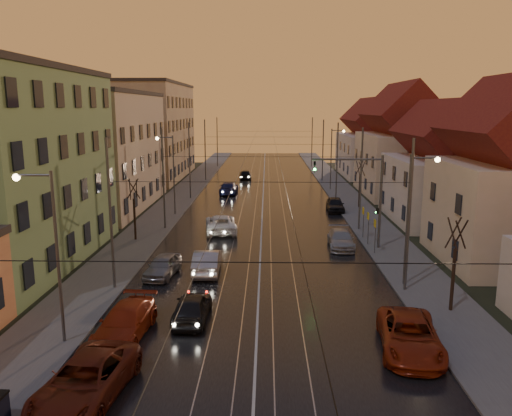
# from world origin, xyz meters

# --- Properties ---
(ground) EXTENTS (160.00, 160.00, 0.00)m
(ground) POSITION_xyz_m (0.00, 0.00, 0.00)
(ground) COLOR black
(ground) RESTS_ON ground
(road) EXTENTS (16.00, 120.00, 0.04)m
(road) POSITION_xyz_m (0.00, 40.00, 0.02)
(road) COLOR black
(road) RESTS_ON ground
(sidewalk_left) EXTENTS (4.00, 120.00, 0.15)m
(sidewalk_left) POSITION_xyz_m (-10.00, 40.00, 0.07)
(sidewalk_left) COLOR #4C4C4C
(sidewalk_left) RESTS_ON ground
(sidewalk_right) EXTENTS (4.00, 120.00, 0.15)m
(sidewalk_right) POSITION_xyz_m (10.00, 40.00, 0.07)
(sidewalk_right) COLOR #4C4C4C
(sidewalk_right) RESTS_ON ground
(tram_rail_0) EXTENTS (0.06, 120.00, 0.03)m
(tram_rail_0) POSITION_xyz_m (-2.20, 40.00, 0.06)
(tram_rail_0) COLOR gray
(tram_rail_0) RESTS_ON road
(tram_rail_1) EXTENTS (0.06, 120.00, 0.03)m
(tram_rail_1) POSITION_xyz_m (-0.77, 40.00, 0.06)
(tram_rail_1) COLOR gray
(tram_rail_1) RESTS_ON road
(tram_rail_2) EXTENTS (0.06, 120.00, 0.03)m
(tram_rail_2) POSITION_xyz_m (0.77, 40.00, 0.06)
(tram_rail_2) COLOR gray
(tram_rail_2) RESTS_ON road
(tram_rail_3) EXTENTS (0.06, 120.00, 0.03)m
(tram_rail_3) POSITION_xyz_m (2.20, 40.00, 0.06)
(tram_rail_3) COLOR gray
(tram_rail_3) RESTS_ON road
(apartment_left_1) EXTENTS (10.00, 18.00, 13.00)m
(apartment_left_1) POSITION_xyz_m (-17.50, 14.00, 6.50)
(apartment_left_1) COLOR #6E965F
(apartment_left_1) RESTS_ON ground
(apartment_left_2) EXTENTS (10.00, 20.00, 12.00)m
(apartment_left_2) POSITION_xyz_m (-17.50, 34.00, 6.00)
(apartment_left_2) COLOR #BBAA90
(apartment_left_2) RESTS_ON ground
(apartment_left_3) EXTENTS (10.00, 24.00, 14.00)m
(apartment_left_3) POSITION_xyz_m (-17.50, 58.00, 7.00)
(apartment_left_3) COLOR #94765F
(apartment_left_3) RESTS_ON ground
(house_right_1) EXTENTS (8.67, 10.20, 10.80)m
(house_right_1) POSITION_xyz_m (17.00, 15.00, 5.45)
(house_right_1) COLOR beige
(house_right_1) RESTS_ON ground
(house_right_2) EXTENTS (9.18, 12.24, 9.20)m
(house_right_2) POSITION_xyz_m (17.00, 28.00, 4.64)
(house_right_2) COLOR beige
(house_right_2) RESTS_ON ground
(house_right_3) EXTENTS (9.18, 14.28, 11.50)m
(house_right_3) POSITION_xyz_m (17.00, 43.00, 5.80)
(house_right_3) COLOR beige
(house_right_3) RESTS_ON ground
(house_right_4) EXTENTS (9.18, 16.32, 10.00)m
(house_right_4) POSITION_xyz_m (17.00, 61.00, 5.05)
(house_right_4) COLOR beige
(house_right_4) RESTS_ON ground
(catenary_pole_l_1) EXTENTS (0.16, 0.16, 9.00)m
(catenary_pole_l_1) POSITION_xyz_m (-8.60, 9.00, 4.50)
(catenary_pole_l_1) COLOR #595B60
(catenary_pole_l_1) RESTS_ON ground
(catenary_pole_r_1) EXTENTS (0.16, 0.16, 9.00)m
(catenary_pole_r_1) POSITION_xyz_m (8.60, 9.00, 4.50)
(catenary_pole_r_1) COLOR #595B60
(catenary_pole_r_1) RESTS_ON ground
(catenary_pole_l_2) EXTENTS (0.16, 0.16, 9.00)m
(catenary_pole_l_2) POSITION_xyz_m (-8.60, 24.00, 4.50)
(catenary_pole_l_2) COLOR #595B60
(catenary_pole_l_2) RESTS_ON ground
(catenary_pole_r_2) EXTENTS (0.16, 0.16, 9.00)m
(catenary_pole_r_2) POSITION_xyz_m (8.60, 24.00, 4.50)
(catenary_pole_r_2) COLOR #595B60
(catenary_pole_r_2) RESTS_ON ground
(catenary_pole_l_3) EXTENTS (0.16, 0.16, 9.00)m
(catenary_pole_l_3) POSITION_xyz_m (-8.60, 39.00, 4.50)
(catenary_pole_l_3) COLOR #595B60
(catenary_pole_l_3) RESTS_ON ground
(catenary_pole_r_3) EXTENTS (0.16, 0.16, 9.00)m
(catenary_pole_r_3) POSITION_xyz_m (8.60, 39.00, 4.50)
(catenary_pole_r_3) COLOR #595B60
(catenary_pole_r_3) RESTS_ON ground
(catenary_pole_l_4) EXTENTS (0.16, 0.16, 9.00)m
(catenary_pole_l_4) POSITION_xyz_m (-8.60, 54.00, 4.50)
(catenary_pole_l_4) COLOR #595B60
(catenary_pole_l_4) RESTS_ON ground
(catenary_pole_r_4) EXTENTS (0.16, 0.16, 9.00)m
(catenary_pole_r_4) POSITION_xyz_m (8.60, 54.00, 4.50)
(catenary_pole_r_4) COLOR #595B60
(catenary_pole_r_4) RESTS_ON ground
(catenary_pole_l_5) EXTENTS (0.16, 0.16, 9.00)m
(catenary_pole_l_5) POSITION_xyz_m (-8.60, 72.00, 4.50)
(catenary_pole_l_5) COLOR #595B60
(catenary_pole_l_5) RESTS_ON ground
(catenary_pole_r_5) EXTENTS (0.16, 0.16, 9.00)m
(catenary_pole_r_5) POSITION_xyz_m (8.60, 72.00, 4.50)
(catenary_pole_r_5) COLOR #595B60
(catenary_pole_r_5) RESTS_ON ground
(street_lamp_0) EXTENTS (1.75, 0.32, 8.00)m
(street_lamp_0) POSITION_xyz_m (-9.10, 2.00, 4.89)
(street_lamp_0) COLOR #595B60
(street_lamp_0) RESTS_ON ground
(street_lamp_1) EXTENTS (1.75, 0.32, 8.00)m
(street_lamp_1) POSITION_xyz_m (9.10, 10.00, 4.89)
(street_lamp_1) COLOR #595B60
(street_lamp_1) RESTS_ON ground
(street_lamp_2) EXTENTS (1.75, 0.32, 8.00)m
(street_lamp_2) POSITION_xyz_m (-9.10, 30.00, 4.89)
(street_lamp_2) COLOR #595B60
(street_lamp_2) RESTS_ON ground
(street_lamp_3) EXTENTS (1.75, 0.32, 8.00)m
(street_lamp_3) POSITION_xyz_m (9.10, 46.00, 4.89)
(street_lamp_3) COLOR #595B60
(street_lamp_3) RESTS_ON ground
(traffic_light_mast) EXTENTS (5.30, 0.32, 7.20)m
(traffic_light_mast) POSITION_xyz_m (7.99, 18.00, 4.60)
(traffic_light_mast) COLOR #595B60
(traffic_light_mast) RESTS_ON ground
(bare_tree_0) EXTENTS (1.09, 1.09, 5.11)m
(bare_tree_0) POSITION_xyz_m (-10.20, 20.00, 2.49)
(bare_tree_0) COLOR black
(bare_tree_0) RESTS_ON ground
(bare_tree_1) EXTENTS (1.09, 1.09, 5.11)m
(bare_tree_1) POSITION_xyz_m (10.20, 6.00, 2.49)
(bare_tree_1) COLOR black
(bare_tree_1) RESTS_ON ground
(bare_tree_2) EXTENTS (1.09, 1.09, 5.11)m
(bare_tree_2) POSITION_xyz_m (10.40, 34.00, 2.49)
(bare_tree_2) COLOR black
(bare_tree_2) RESTS_ON ground
(driving_car_0) EXTENTS (1.74, 4.23, 1.44)m
(driving_car_0) POSITION_xyz_m (-3.33, 4.72, 0.72)
(driving_car_0) COLOR black
(driving_car_0) RESTS_ON ground
(driving_car_1) EXTENTS (1.79, 4.73, 1.54)m
(driving_car_1) POSITION_xyz_m (-3.44, 12.21, 0.77)
(driving_car_1) COLOR #ABAAB0
(driving_car_1) RESTS_ON ground
(driving_car_2) EXTENTS (3.26, 5.80, 1.53)m
(driving_car_2) POSITION_xyz_m (-3.53, 23.07, 0.77)
(driving_car_2) COLOR silver
(driving_car_2) RESTS_ON ground
(driving_car_3) EXTENTS (2.19, 5.28, 1.53)m
(driving_car_3) POSITION_xyz_m (-4.33, 42.70, 0.76)
(driving_car_3) COLOR #171C47
(driving_car_3) RESTS_ON ground
(driving_car_4) EXTENTS (1.99, 4.46, 1.49)m
(driving_car_4) POSITION_xyz_m (-2.79, 55.75, 0.74)
(driving_car_4) COLOR black
(driving_car_4) RESTS_ON ground
(parked_left_1) EXTENTS (3.19, 5.82, 1.54)m
(parked_left_1) POSITION_xyz_m (-6.20, -2.39, 0.77)
(parked_left_1) COLOR #5A1C0F
(parked_left_1) RESTS_ON ground
(parked_left_2) EXTENTS (2.39, 5.15, 1.46)m
(parked_left_2) POSITION_xyz_m (-6.20, 2.82, 0.73)
(parked_left_2) COLOR maroon
(parked_left_2) RESTS_ON ground
(parked_left_3) EXTENTS (2.16, 4.22, 1.37)m
(parked_left_3) POSITION_xyz_m (-6.20, 11.46, 0.69)
(parked_left_3) COLOR gray
(parked_left_3) RESTS_ON ground
(parked_right_0) EXTENTS (3.21, 5.74, 1.52)m
(parked_right_0) POSITION_xyz_m (6.80, 1.63, 0.76)
(parked_right_0) COLOR maroon
(parked_right_0) RESTS_ON ground
(parked_right_1) EXTENTS (2.14, 4.75, 1.35)m
(parked_right_1) POSITION_xyz_m (6.20, 18.44, 0.68)
(parked_right_1) COLOR #9C9CA1
(parked_right_1) RESTS_ON ground
(parked_right_2) EXTENTS (1.92, 4.38, 1.47)m
(parked_right_2) POSITION_xyz_m (7.60, 32.25, 0.73)
(parked_right_2) COLOR black
(parked_right_2) RESTS_ON ground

